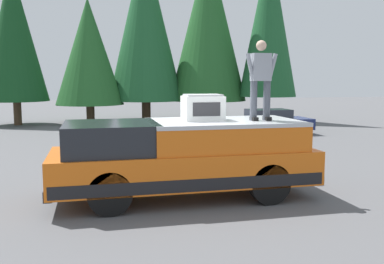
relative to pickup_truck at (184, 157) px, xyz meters
name	(u,v)px	position (x,y,z in m)	size (l,w,h in m)	color
ground_plane	(180,194)	(0.26, 0.04, -0.87)	(90.00, 90.00, 0.00)	#565659
pickup_truck	(184,157)	(0.00, 0.00, 0.00)	(2.01, 5.54, 1.65)	orange
compressor_unit	(203,107)	(0.08, -0.43, 1.05)	(0.65, 0.84, 0.56)	silver
person_on_truck_bed	(261,78)	(-0.21, -1.63, 1.68)	(0.29, 0.72, 1.69)	#4C515B
parked_car_navy	(267,122)	(9.41, -5.91, -0.29)	(1.64, 4.10, 1.16)	navy
conifer_far_left	(269,20)	(15.23, -8.40, 5.12)	(3.41, 3.41, 10.51)	#4C3826
conifer_left	(208,24)	(17.00, -5.18, 5.04)	(4.74, 4.74, 10.65)	#4C3826
conifer_center_left	(145,22)	(17.30, -1.35, 5.05)	(4.50, 4.50, 10.64)	#4C3826
conifer_center_right	(89,52)	(16.54, 1.98, 3.21)	(3.87, 3.87, 7.11)	#4C3826
conifer_right	(14,33)	(16.38, 5.92, 4.14)	(3.49, 3.49, 8.71)	#4C3826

